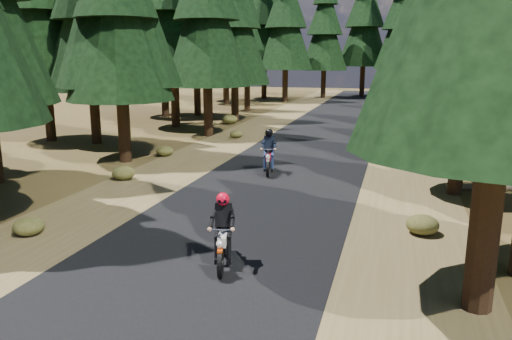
{
  "coord_description": "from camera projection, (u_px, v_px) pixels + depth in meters",
  "views": [
    {
      "loc": [
        4.05,
        -12.81,
        4.5
      ],
      "look_at": [
        0.0,
        1.5,
        1.1
      ],
      "focal_mm": 35.0,
      "sensor_mm": 36.0,
      "label": 1
    }
  ],
  "objects": [
    {
      "name": "log_near",
      "position": [
        496.0,
        159.0,
        21.58
      ],
      "size": [
        3.92,
        4.13,
        0.32
      ],
      "primitive_type": "cylinder",
      "rotation": [
        0.0,
        1.57,
        0.81
      ],
      "color": "#4C4233",
      "rests_on": "ground"
    },
    {
      "name": "rider_lead",
      "position": [
        223.0,
        242.0,
        10.85
      ],
      "size": [
        0.98,
        1.89,
        1.62
      ],
      "rotation": [
        0.0,
        0.0,
        3.39
      ],
      "color": "white",
      "rests_on": "road"
    },
    {
      "name": "shoulder_l",
      "position": [
        170.0,
        171.0,
        20.01
      ],
      "size": [
        3.2,
        100.0,
        0.01
      ],
      "primitive_type": "cube",
      "color": "brown",
      "rests_on": "ground"
    },
    {
      "name": "ground",
      "position": [
        242.0,
        219.0,
        14.1
      ],
      "size": [
        120.0,
        120.0,
        0.0
      ],
      "primitive_type": "plane",
      "color": "#453218",
      "rests_on": "ground"
    },
    {
      "name": "shoulder_r",
      "position": [
        408.0,
        187.0,
        17.56
      ],
      "size": [
        3.2,
        100.0,
        0.01
      ],
      "primitive_type": "cube",
      "color": "brown",
      "rests_on": "ground"
    },
    {
      "name": "road",
      "position": [
        281.0,
        178.0,
        18.78
      ],
      "size": [
        6.0,
        100.0,
        0.01
      ],
      "primitive_type": "cube",
      "color": "black",
      "rests_on": "ground"
    },
    {
      "name": "pine_forest",
      "position": [
        338.0,
        2.0,
        32.08
      ],
      "size": [
        34.59,
        55.08,
        16.32
      ],
      "color": "black",
      "rests_on": "ground"
    },
    {
      "name": "rider_follow",
      "position": [
        269.0,
        159.0,
        19.47
      ],
      "size": [
        0.96,
        2.01,
        1.73
      ],
      "rotation": [
        0.0,
        0.0,
        3.34
      ],
      "color": "maroon",
      "rests_on": "road"
    },
    {
      "name": "understory_shrubs",
      "position": [
        313.0,
        163.0,
        20.19
      ],
      "size": [
        15.2,
        29.26,
        0.63
      ],
      "color": "#474C1E",
      "rests_on": "ground"
    }
  ]
}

